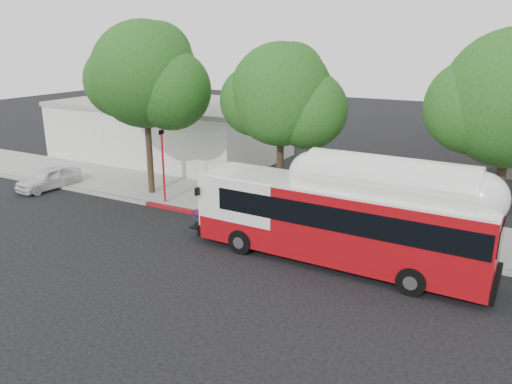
# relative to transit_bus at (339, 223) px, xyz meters

# --- Properties ---
(ground) EXTENTS (120.00, 120.00, 0.00)m
(ground) POSITION_rel_transit_bus_xyz_m (-3.65, -1.78, -1.74)
(ground) COLOR black
(ground) RESTS_ON ground
(sidewalk) EXTENTS (60.00, 5.00, 0.15)m
(sidewalk) POSITION_rel_transit_bus_xyz_m (-3.65, 4.72, -1.66)
(sidewalk) COLOR gray
(sidewalk) RESTS_ON ground
(curb_strip) EXTENTS (60.00, 0.30, 0.15)m
(curb_strip) POSITION_rel_transit_bus_xyz_m (-3.65, 2.12, -1.66)
(curb_strip) COLOR gray
(curb_strip) RESTS_ON ground
(red_curb_segment) EXTENTS (10.00, 0.32, 0.16)m
(red_curb_segment) POSITION_rel_transit_bus_xyz_m (-6.65, 2.12, -1.66)
(red_curb_segment) COLOR maroon
(red_curb_segment) RESTS_ON ground
(street_tree_left) EXTENTS (6.67, 5.80, 9.74)m
(street_tree_left) POSITION_rel_transit_bus_xyz_m (-12.18, 3.78, 4.87)
(street_tree_left) COLOR #2D2116
(street_tree_left) RESTS_ON ground
(street_tree_mid) EXTENTS (5.75, 5.00, 8.62)m
(street_tree_mid) POSITION_rel_transit_bus_xyz_m (-4.24, 4.28, 4.17)
(street_tree_mid) COLOR #2D2116
(street_tree_mid) RESTS_ON ground
(low_commercial_bldg) EXTENTS (16.20, 10.20, 4.25)m
(low_commercial_bldg) POSITION_rel_transit_bus_xyz_m (-17.65, 12.22, 0.41)
(low_commercial_bldg) COLOR silver
(low_commercial_bldg) RESTS_ON ground
(transit_bus) EXTENTS (12.65, 3.03, 3.72)m
(transit_bus) POSITION_rel_transit_bus_xyz_m (0.00, 0.00, 0.00)
(transit_bus) COLOR #9F0B11
(transit_bus) RESTS_ON ground
(parked_car) EXTENTS (4.06, 2.03, 1.33)m
(parked_car) POSITION_rel_transit_bus_xyz_m (-18.87, 1.72, -1.07)
(parked_car) COLOR silver
(parked_car) RESTS_ON ground
(signal_pole) EXTENTS (0.12, 0.39, 4.11)m
(signal_pole) POSITION_rel_transit_bus_xyz_m (-10.87, 2.69, 0.37)
(signal_pole) COLOR red
(signal_pole) RESTS_ON ground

